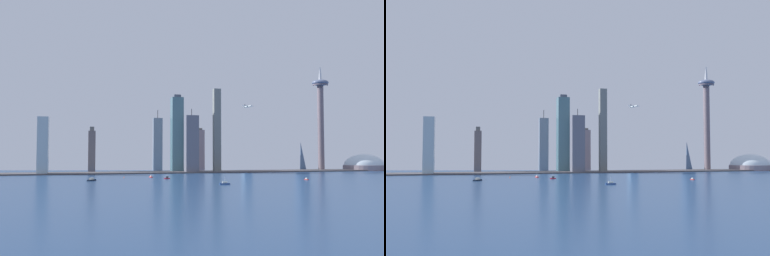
% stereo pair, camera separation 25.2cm
% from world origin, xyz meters
% --- Properties ---
extents(ground_plane, '(6000.00, 6000.00, 0.00)m').
position_xyz_m(ground_plane, '(0.00, 0.00, 0.00)').
color(ground_plane, navy).
extents(waterfront_pier, '(875.42, 64.80, 2.50)m').
position_xyz_m(waterfront_pier, '(0.00, 421.44, 1.25)').
color(waterfront_pier, '#4E4A4C').
rests_on(waterfront_pier, ground).
extents(observation_tower, '(38.35, 38.35, 287.65)m').
position_xyz_m(observation_tower, '(283.55, 441.76, 146.22)').
color(observation_tower, slate).
rests_on(observation_tower, ground).
extents(stadium_dome, '(100.49, 100.49, 50.52)m').
position_xyz_m(stadium_dome, '(386.89, 434.84, 10.96)').
color(stadium_dome, gray).
rests_on(stadium_dome, ground).
extents(skyscraper_0, '(20.11, 24.17, 95.51)m').
position_xyz_m(skyscraper_0, '(2.13, 479.40, 46.43)').
color(skyscraper_0, '#A8939D').
rests_on(skyscraper_0, ground).
extents(skyscraper_1, '(15.23, 12.71, 177.11)m').
position_xyz_m(skyscraper_1, '(27.48, 426.10, 88.55)').
color(skyscraper_1, slate).
rests_on(skyscraper_1, ground).
extents(skyscraper_2, '(14.78, 23.29, 95.74)m').
position_xyz_m(skyscraper_2, '(-230.35, 486.95, 45.19)').
color(skyscraper_2, slate).
rests_on(skyscraper_2, ground).
extents(skyscraper_3, '(19.81, 24.02, 109.31)m').
position_xyz_m(skyscraper_3, '(-321.94, 411.68, 54.66)').
color(skyscraper_3, '#A3B9C3').
rests_on(skyscraper_3, ground).
extents(skyscraper_4, '(22.82, 26.56, 147.42)m').
position_xyz_m(skyscraper_4, '(252.50, 473.13, 70.97)').
color(skyscraper_4, slate).
rests_on(skyscraper_4, ground).
extents(skyscraper_5, '(26.57, 19.88, 131.06)m').
position_xyz_m(skyscraper_5, '(-32.43, 408.34, 58.78)').
color(skyscraper_5, slate).
rests_on(skyscraper_5, ground).
extents(skyscraper_6, '(20.72, 13.17, 138.39)m').
position_xyz_m(skyscraper_6, '(-83.31, 525.17, 60.03)').
color(skyscraper_6, gray).
rests_on(skyscraper_6, ground).
extents(skyscraper_7, '(18.95, 20.68, 100.52)m').
position_xyz_m(skyscraper_7, '(130.11, 515.45, 47.33)').
color(skyscraper_7, '#7AA2C6').
rests_on(skyscraper_7, ground).
extents(skyscraper_8, '(24.32, 24.48, 164.40)m').
position_xyz_m(skyscraper_8, '(-54.79, 447.05, 80.35)').
color(skyscraper_8, slate).
rests_on(skyscraper_8, ground).
extents(boat_0, '(5.09, 12.20, 8.81)m').
position_xyz_m(boat_0, '(-135.95, 277.47, 1.09)').
color(boat_0, '#B11F1A').
rests_on(boat_0, ground).
extents(boat_1, '(9.35, 4.33, 10.09)m').
position_xyz_m(boat_1, '(-116.78, 233.05, 1.48)').
color(boat_1, red).
rests_on(boat_1, ground).
extents(boat_3, '(13.73, 17.90, 4.44)m').
position_xyz_m(boat_3, '(-235.02, 214.63, 1.60)').
color(boat_3, black).
rests_on(boat_3, ground).
extents(boat_4, '(14.25, 5.59, 10.38)m').
position_xyz_m(boat_4, '(-64.97, 97.22, 1.51)').
color(boat_4, navy).
rests_on(boat_4, ground).
extents(boat_5, '(4.64, 7.05, 3.00)m').
position_xyz_m(boat_5, '(88.10, 158.09, 1.07)').
color(boat_5, '#A62423').
rests_on(boat_5, ground).
extents(channel_buoy_0, '(1.83, 1.83, 2.49)m').
position_xyz_m(channel_buoy_0, '(-181.39, 275.07, 1.24)').
color(channel_buoy_0, '#E54C19').
rests_on(channel_buoy_0, ground).
extents(airplane, '(29.26, 29.75, 8.30)m').
position_xyz_m(airplane, '(102.71, 438.04, 142.88)').
color(airplane, silver).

